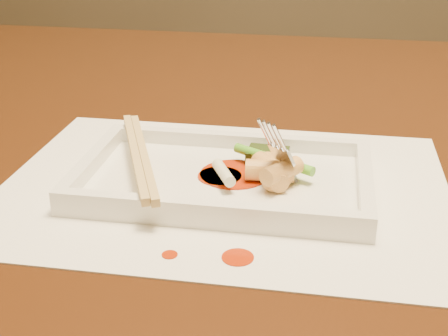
% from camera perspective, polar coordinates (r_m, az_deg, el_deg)
% --- Properties ---
extents(table, '(1.40, 0.90, 0.75)m').
position_cam_1_polar(table, '(0.76, 6.63, -3.16)').
color(table, black).
rests_on(table, ground).
extents(placemat, '(0.40, 0.30, 0.00)m').
position_cam_1_polar(placemat, '(0.56, -0.00, -1.73)').
color(placemat, white).
rests_on(placemat, table).
extents(sauce_splatter_a, '(0.02, 0.02, 0.00)m').
position_cam_1_polar(sauce_splatter_a, '(0.46, 1.27, -8.16)').
color(sauce_splatter_a, '#AD2605').
rests_on(sauce_splatter_a, placemat).
extents(sauce_splatter_b, '(0.01, 0.01, 0.00)m').
position_cam_1_polar(sauce_splatter_b, '(0.47, -4.99, -7.90)').
color(sauce_splatter_b, '#AD2605').
rests_on(sauce_splatter_b, placemat).
extents(plate_base, '(0.26, 0.16, 0.01)m').
position_cam_1_polar(plate_base, '(0.56, -0.00, -1.30)').
color(plate_base, white).
rests_on(plate_base, placemat).
extents(plate_rim_far, '(0.26, 0.01, 0.01)m').
position_cam_1_polar(plate_rim_far, '(0.62, 1.15, 2.54)').
color(plate_rim_far, white).
rests_on(plate_rim_far, plate_base).
extents(plate_rim_near, '(0.26, 0.01, 0.01)m').
position_cam_1_polar(plate_rim_near, '(0.49, -1.46, -3.86)').
color(plate_rim_near, white).
rests_on(plate_rim_near, plate_base).
extents(plate_rim_left, '(0.01, 0.14, 0.01)m').
position_cam_1_polar(plate_rim_left, '(0.59, -11.97, 0.59)').
color(plate_rim_left, white).
rests_on(plate_rim_left, plate_base).
extents(plate_rim_right, '(0.01, 0.14, 0.01)m').
position_cam_1_polar(plate_rim_right, '(0.55, 12.79, -1.19)').
color(plate_rim_right, white).
rests_on(plate_rim_right, plate_base).
extents(veg_piece, '(0.04, 0.03, 0.01)m').
position_cam_1_polar(veg_piece, '(0.59, 4.02, 1.14)').
color(veg_piece, black).
rests_on(veg_piece, plate_base).
extents(scallion_white, '(0.03, 0.04, 0.01)m').
position_cam_1_polar(scallion_white, '(0.54, -0.04, -0.43)').
color(scallion_white, '#EAEACC').
rests_on(scallion_white, plate_base).
extents(scallion_green, '(0.08, 0.05, 0.01)m').
position_cam_1_polar(scallion_green, '(0.57, 4.52, 0.80)').
color(scallion_green, '#429B19').
rests_on(scallion_green, plate_base).
extents(chopstick_a, '(0.08, 0.18, 0.01)m').
position_cam_1_polar(chopstick_a, '(0.57, -8.13, 1.26)').
color(chopstick_a, tan).
rests_on(chopstick_a, plate_rim_near).
extents(chopstick_b, '(0.08, 0.18, 0.01)m').
position_cam_1_polar(chopstick_b, '(0.57, -7.36, 1.21)').
color(chopstick_b, tan).
rests_on(chopstick_b, plate_rim_near).
extents(fork, '(0.09, 0.10, 0.14)m').
position_cam_1_polar(fork, '(0.54, 7.67, 6.41)').
color(fork, silver).
rests_on(fork, plate_base).
extents(sauce_blob_0, '(0.04, 0.04, 0.00)m').
position_cam_1_polar(sauce_blob_0, '(0.56, -0.40, -0.75)').
color(sauce_blob_0, '#AD2605').
rests_on(sauce_blob_0, plate_base).
extents(sauce_blob_1, '(0.06, 0.06, 0.00)m').
position_cam_1_polar(sauce_blob_1, '(0.57, 0.95, -0.56)').
color(sauce_blob_1, '#AD2605').
rests_on(sauce_blob_1, plate_base).
extents(rice_cake_0, '(0.02, 0.04, 0.02)m').
position_cam_1_polar(rice_cake_0, '(0.55, 4.50, -0.43)').
color(rice_cake_0, '#ECC16E').
rests_on(rice_cake_0, plate_base).
extents(rice_cake_1, '(0.04, 0.02, 0.02)m').
position_cam_1_polar(rice_cake_1, '(0.55, 4.23, -0.25)').
color(rice_cake_1, '#ECC16E').
rests_on(rice_cake_1, plate_base).
extents(rice_cake_2, '(0.04, 0.04, 0.02)m').
position_cam_1_polar(rice_cake_2, '(0.54, 5.32, -0.29)').
color(rice_cake_2, '#ECC16E').
rests_on(rice_cake_2, plate_base).
extents(rice_cake_3, '(0.03, 0.05, 0.02)m').
position_cam_1_polar(rice_cake_3, '(0.55, 4.51, -0.31)').
color(rice_cake_3, '#ECC16E').
rests_on(rice_cake_3, plate_base).
extents(rice_cake_4, '(0.04, 0.05, 0.02)m').
position_cam_1_polar(rice_cake_4, '(0.55, 4.34, -0.12)').
color(rice_cake_4, '#ECC16E').
rests_on(rice_cake_4, plate_base).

